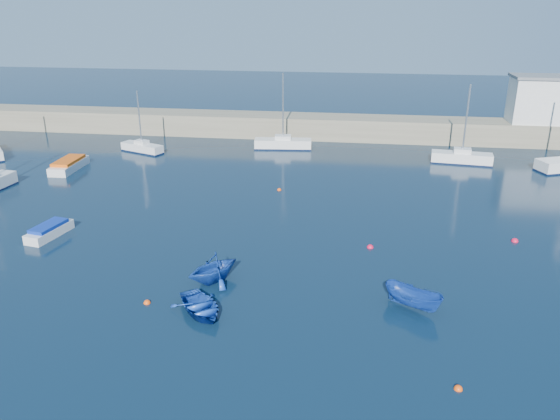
# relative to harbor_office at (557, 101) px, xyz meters

# --- Properties ---
(ground) EXTENTS (220.00, 220.00, 0.00)m
(ground) POSITION_rel_harbor_office_xyz_m (-30.00, -46.00, -5.10)
(ground) COLOR #0B1F32
(ground) RESTS_ON ground
(back_wall) EXTENTS (96.00, 4.50, 2.60)m
(back_wall) POSITION_rel_harbor_office_xyz_m (-30.00, 0.00, -3.80)
(back_wall) COLOR gray
(back_wall) RESTS_ON ground
(harbor_office) EXTENTS (10.00, 4.00, 5.00)m
(harbor_office) POSITION_rel_harbor_office_xyz_m (0.00, 0.00, 0.00)
(harbor_office) COLOR silver
(harbor_office) RESTS_ON back_wall
(sailboat_5) EXTENTS (5.19, 3.22, 6.76)m
(sailboat_5) POSITION_rel_harbor_office_xyz_m (-45.70, -9.86, -4.56)
(sailboat_5) COLOR silver
(sailboat_5) RESTS_ON ground
(sailboat_6) EXTENTS (6.50, 2.38, 8.42)m
(sailboat_6) POSITION_rel_harbor_office_xyz_m (-30.49, -6.10, -4.49)
(sailboat_6) COLOR silver
(sailboat_6) RESTS_ON ground
(sailboat_7) EXTENTS (6.18, 2.37, 8.06)m
(sailboat_7) POSITION_rel_harbor_office_xyz_m (-11.45, -9.40, -4.47)
(sailboat_7) COLOR silver
(sailboat_7) RESTS_ON ground
(motorboat_1) EXTENTS (1.98, 3.92, 0.92)m
(motorboat_1) POSITION_rel_harbor_office_xyz_m (-43.67, -32.73, -4.67)
(motorboat_1) COLOR silver
(motorboat_1) RESTS_ON ground
(motorboat_2) EXTENTS (2.01, 5.34, 1.09)m
(motorboat_2) POSITION_rel_harbor_office_xyz_m (-50.42, -17.20, -4.59)
(motorboat_2) COLOR silver
(motorboat_2) RESTS_ON ground
(dinghy_center) EXTENTS (4.31, 4.47, 0.75)m
(dinghy_center) POSITION_rel_harbor_office_xyz_m (-30.14, -41.17, -4.72)
(dinghy_center) COLOR #1740A0
(dinghy_center) RESTS_ON ground
(dinghy_left) EXTENTS (4.49, 4.56, 1.82)m
(dinghy_left) POSITION_rel_harbor_office_xyz_m (-30.37, -37.61, -4.19)
(dinghy_left) COLOR #1740A0
(dinghy_left) RESTS_ON ground
(dinghy_right) EXTENTS (3.57, 2.92, 1.32)m
(dinghy_right) POSITION_rel_harbor_office_xyz_m (-18.78, -39.08, -4.44)
(dinghy_right) COLOR #1740A0
(dinghy_right) RESTS_ON ground
(buoy_0) EXTENTS (0.40, 0.40, 0.40)m
(buoy_0) POSITION_rel_harbor_office_xyz_m (-33.40, -40.60, -5.10)
(buoy_0) COLOR #FF4E0D
(buoy_0) RESTS_ON ground
(buoy_1) EXTENTS (0.46, 0.46, 0.46)m
(buoy_1) POSITION_rel_harbor_office_xyz_m (-20.98, -31.45, -5.10)
(buoy_1) COLOR red
(buoy_1) RESTS_ON ground
(buoy_2) EXTENTS (0.39, 0.39, 0.39)m
(buoy_2) POSITION_rel_harbor_office_xyz_m (-17.35, -45.58, -5.10)
(buoy_2) COLOR #FF4E0D
(buoy_2) RESTS_ON ground
(buoy_3) EXTENTS (0.38, 0.38, 0.38)m
(buoy_3) POSITION_rel_harbor_office_xyz_m (-28.85, -20.45, -5.10)
(buoy_3) COLOR #FF4E0D
(buoy_3) RESTS_ON ground
(buoy_4) EXTENTS (0.49, 0.49, 0.49)m
(buoy_4) POSITION_rel_harbor_office_xyz_m (-10.93, -28.99, -5.10)
(buoy_4) COLOR red
(buoy_4) RESTS_ON ground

